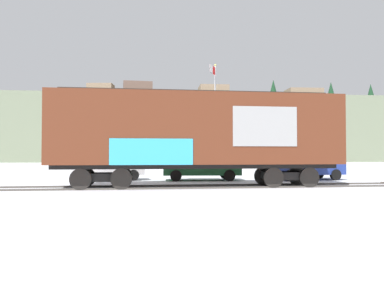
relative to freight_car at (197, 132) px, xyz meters
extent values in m
plane|color=silver|center=(0.50, 0.00, -2.56)|extent=(260.00, 260.00, 0.00)
cube|color=#4C4742|center=(0.03, -0.72, -2.52)|extent=(59.95, 2.76, 0.08)
cube|color=#4C4742|center=(-0.03, 0.72, -2.52)|extent=(59.95, 2.76, 0.08)
cube|color=#5B2B19|center=(0.00, 0.00, 0.09)|extent=(13.13, 3.40, 3.15)
cube|color=#2D2823|center=(0.00, 0.00, 1.78)|extent=(12.37, 0.95, 0.24)
cube|color=#999999|center=(2.84, -1.30, 0.16)|extent=(2.86, 0.16, 1.73)
cube|color=#33A5CC|center=(-2.05, -1.52, -0.94)|extent=(3.46, 0.18, 1.10)
cube|color=black|center=(0.00, 0.00, -1.59)|extent=(12.81, 2.12, 0.20)
cube|color=black|center=(-4.24, -0.19, -2.05)|extent=(2.15, 1.36, 0.36)
cylinder|color=black|center=(-5.05, -0.94, -2.10)|extent=(0.92, 0.16, 0.92)
cylinder|color=black|center=(-5.12, 0.50, -2.10)|extent=(0.92, 0.16, 0.92)
cylinder|color=black|center=(-3.35, -0.87, -2.10)|extent=(0.92, 0.16, 0.92)
cylinder|color=black|center=(-3.42, 0.57, -2.10)|extent=(0.92, 0.16, 0.92)
cube|color=black|center=(4.23, 0.19, -2.05)|extent=(2.15, 1.36, 0.36)
cylinder|color=black|center=(3.42, -0.57, -2.10)|extent=(0.92, 0.16, 0.92)
cylinder|color=black|center=(3.35, 0.87, -2.10)|extent=(0.92, 0.16, 0.92)
cylinder|color=black|center=(5.11, -0.49, -2.10)|extent=(0.92, 0.16, 0.92)
cylinder|color=black|center=(5.05, 0.95, -2.10)|extent=(0.92, 0.16, 0.92)
cylinder|color=silver|center=(2.53, 11.41, 1.57)|extent=(0.12, 0.12, 8.27)
sphere|color=#D8CC66|center=(2.53, 11.41, 5.79)|extent=(0.18, 0.18, 0.18)
cube|color=red|center=(2.24, 10.85, 5.31)|extent=(0.56, 1.04, 0.59)
cube|color=white|center=(2.11, 10.59, 5.31)|extent=(0.30, 0.53, 0.59)
cube|color=slate|center=(0.50, 71.23, 3.85)|extent=(152.77, 38.10, 12.82)
cube|color=#8C725B|center=(28.35, 59.80, 11.39)|extent=(7.01, 4.45, 2.26)
cube|color=#8C725B|center=(-13.44, 59.80, 11.59)|extent=(5.24, 3.73, 2.67)
cube|color=#8C725B|center=(9.27, 59.80, 11.57)|extent=(5.85, 5.00, 2.61)
cube|color=brown|center=(-6.13, 59.80, 11.84)|extent=(6.06, 4.25, 3.16)
cone|color=#193D23|center=(43.59, 60.74, 12.16)|extent=(1.90, 1.90, 3.81)
cone|color=#193D23|center=(-13.07, 62.70, 11.90)|extent=(1.64, 1.64, 3.27)
cone|color=#193D23|center=(23.05, 63.69, 12.73)|extent=(2.47, 2.47, 4.95)
cone|color=#193D23|center=(36.47, 64.49, 12.67)|extent=(2.41, 2.41, 4.82)
cube|color=silver|center=(-4.71, 5.20, -1.94)|extent=(4.32, 2.31, 0.60)
cube|color=#2D333D|center=(-4.87, 5.18, -1.28)|extent=(2.00, 1.79, 0.72)
cylinder|color=black|center=(-3.46, 6.22, -2.24)|extent=(0.67, 0.32, 0.64)
cylinder|color=black|center=(-3.21, 4.62, -2.24)|extent=(0.67, 0.32, 0.64)
cylinder|color=black|center=(-6.22, 5.79, -2.24)|extent=(0.67, 0.32, 0.64)
cylinder|color=black|center=(-5.97, 4.19, -2.24)|extent=(0.67, 0.32, 0.64)
cube|color=#1E5933|center=(0.73, 4.68, -1.93)|extent=(4.48, 2.02, 0.62)
cube|color=#2D333D|center=(0.44, 4.69, -1.31)|extent=(1.95, 1.74, 0.63)
cylinder|color=black|center=(2.26, 5.50, -2.24)|extent=(0.65, 0.24, 0.64)
cylinder|color=black|center=(2.20, 3.74, -2.24)|extent=(0.65, 0.24, 0.64)
cylinder|color=black|center=(-0.73, 5.61, -2.24)|extent=(0.65, 0.24, 0.64)
cylinder|color=black|center=(-0.80, 3.86, -2.24)|extent=(0.65, 0.24, 0.64)
cube|color=navy|center=(6.91, 4.63, -1.89)|extent=(4.57, 2.47, 0.70)
cube|color=#2D333D|center=(6.84, 4.62, -1.19)|extent=(2.52, 1.98, 0.71)
cylinder|color=black|center=(8.23, 5.72, -2.24)|extent=(0.67, 0.32, 0.64)
cylinder|color=black|center=(8.50, 4.00, -2.24)|extent=(0.67, 0.32, 0.64)
cylinder|color=black|center=(5.32, 5.27, -2.24)|extent=(0.67, 0.32, 0.64)
cylinder|color=black|center=(5.59, 3.55, -2.24)|extent=(0.67, 0.32, 0.64)
camera|label=1|loc=(-1.73, -17.44, -1.03)|focal=35.73mm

